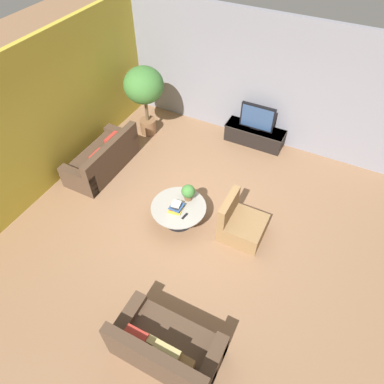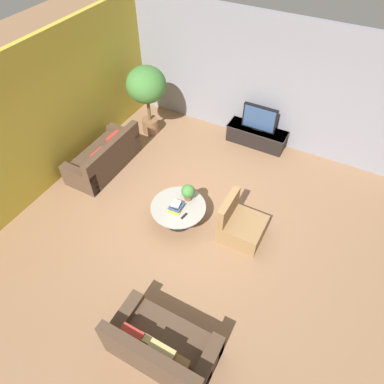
{
  "view_description": "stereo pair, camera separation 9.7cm",
  "coord_description": "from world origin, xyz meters",
  "px_view_note": "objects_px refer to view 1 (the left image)",
  "views": [
    {
      "loc": [
        1.98,
        -3.87,
        5.45
      ],
      "look_at": [
        -0.11,
        0.24,
        0.55
      ],
      "focal_mm": 32.0,
      "sensor_mm": 36.0,
      "label": 1
    },
    {
      "loc": [
        2.06,
        -3.82,
        5.45
      ],
      "look_at": [
        -0.11,
        0.24,
        0.55
      ],
      "focal_mm": 32.0,
      "sensor_mm": 36.0,
      "label": 2
    }
  ],
  "objects_px": {
    "couch_by_wall": "(103,159)",
    "potted_plant_tabletop": "(188,192)",
    "armchair_wicker": "(240,224)",
    "potted_palm_tall": "(144,89)",
    "coffee_table": "(179,211)",
    "television": "(257,117)",
    "media_console": "(254,135)",
    "couch_near_entry": "(166,348)"
  },
  "relations": [
    {
      "from": "couch_by_wall",
      "to": "potted_plant_tabletop",
      "type": "relative_size",
      "value": 5.22
    },
    {
      "from": "armchair_wicker",
      "to": "potted_palm_tall",
      "type": "relative_size",
      "value": 0.48
    },
    {
      "from": "coffee_table",
      "to": "armchair_wicker",
      "type": "distance_m",
      "value": 1.23
    },
    {
      "from": "television",
      "to": "potted_plant_tabletop",
      "type": "distance_m",
      "value": 2.82
    },
    {
      "from": "media_console",
      "to": "couch_near_entry",
      "type": "distance_m",
      "value": 5.45
    },
    {
      "from": "couch_by_wall",
      "to": "potted_plant_tabletop",
      "type": "xyz_separation_m",
      "value": [
        2.35,
        -0.31,
        0.33
      ]
    },
    {
      "from": "couch_by_wall",
      "to": "potted_plant_tabletop",
      "type": "bearing_deg",
      "value": 82.41
    },
    {
      "from": "television",
      "to": "armchair_wicker",
      "type": "height_order",
      "value": "television"
    },
    {
      "from": "television",
      "to": "armchair_wicker",
      "type": "xyz_separation_m",
      "value": [
        0.72,
        -2.8,
        -0.48
      ]
    },
    {
      "from": "media_console",
      "to": "armchair_wicker",
      "type": "relative_size",
      "value": 1.7
    },
    {
      "from": "couch_by_wall",
      "to": "potted_palm_tall",
      "type": "xyz_separation_m",
      "value": [
        0.17,
        1.65,
        0.97
      ]
    },
    {
      "from": "television",
      "to": "couch_by_wall",
      "type": "distance_m",
      "value": 3.73
    },
    {
      "from": "media_console",
      "to": "potted_palm_tall",
      "type": "bearing_deg",
      "value": -162.19
    },
    {
      "from": "couch_near_entry",
      "to": "armchair_wicker",
      "type": "bearing_deg",
      "value": -92.97
    },
    {
      "from": "television",
      "to": "armchair_wicker",
      "type": "distance_m",
      "value": 2.93
    },
    {
      "from": "armchair_wicker",
      "to": "potted_plant_tabletop",
      "type": "distance_m",
      "value": 1.18
    },
    {
      "from": "potted_plant_tabletop",
      "to": "television",
      "type": "bearing_deg",
      "value": 81.71
    },
    {
      "from": "media_console",
      "to": "couch_near_entry",
      "type": "height_order",
      "value": "couch_near_entry"
    },
    {
      "from": "coffee_table",
      "to": "potted_plant_tabletop",
      "type": "bearing_deg",
      "value": 75.11
    },
    {
      "from": "media_console",
      "to": "television",
      "type": "xyz_separation_m",
      "value": [
        0.0,
        -0.0,
        0.52
      ]
    },
    {
      "from": "armchair_wicker",
      "to": "potted_palm_tall",
      "type": "distance_m",
      "value": 3.98
    },
    {
      "from": "media_console",
      "to": "potted_palm_tall",
      "type": "relative_size",
      "value": 0.82
    },
    {
      "from": "couch_by_wall",
      "to": "armchair_wicker",
      "type": "bearing_deg",
      "value": 84.61
    },
    {
      "from": "media_console",
      "to": "television",
      "type": "distance_m",
      "value": 0.52
    },
    {
      "from": "couch_by_wall",
      "to": "potted_palm_tall",
      "type": "height_order",
      "value": "potted_palm_tall"
    },
    {
      "from": "coffee_table",
      "to": "potted_plant_tabletop",
      "type": "xyz_separation_m",
      "value": [
        0.07,
        0.27,
        0.32
      ]
    },
    {
      "from": "potted_plant_tabletop",
      "to": "potted_palm_tall",
      "type": "bearing_deg",
      "value": 138.06
    },
    {
      "from": "television",
      "to": "coffee_table",
      "type": "xyz_separation_m",
      "value": [
        -0.48,
        -3.06,
        -0.46
      ]
    },
    {
      "from": "coffee_table",
      "to": "potted_plant_tabletop",
      "type": "relative_size",
      "value": 3.12
    },
    {
      "from": "couch_near_entry",
      "to": "potted_palm_tall",
      "type": "height_order",
      "value": "potted_palm_tall"
    },
    {
      "from": "television",
      "to": "couch_by_wall",
      "type": "xyz_separation_m",
      "value": [
        -2.76,
        -2.48,
        -0.47
      ]
    },
    {
      "from": "couch_by_wall",
      "to": "potted_palm_tall",
      "type": "bearing_deg",
      "value": 174.07
    },
    {
      "from": "couch_by_wall",
      "to": "television",
      "type": "bearing_deg",
      "value": 131.91
    },
    {
      "from": "couch_near_entry",
      "to": "potted_plant_tabletop",
      "type": "relative_size",
      "value": 4.55
    },
    {
      "from": "television",
      "to": "coffee_table",
      "type": "relative_size",
      "value": 0.76
    },
    {
      "from": "television",
      "to": "coffee_table",
      "type": "bearing_deg",
      "value": -98.9
    },
    {
      "from": "potted_plant_tabletop",
      "to": "couch_near_entry",
      "type": "bearing_deg",
      "value": -69.33
    },
    {
      "from": "couch_near_entry",
      "to": "potted_palm_tall",
      "type": "distance_m",
      "value": 5.66
    },
    {
      "from": "coffee_table",
      "to": "potted_palm_tall",
      "type": "bearing_deg",
      "value": 133.34
    },
    {
      "from": "armchair_wicker",
      "to": "couch_by_wall",
      "type": "bearing_deg",
      "value": 84.61
    },
    {
      "from": "potted_plant_tabletop",
      "to": "media_console",
      "type": "bearing_deg",
      "value": 81.71
    },
    {
      "from": "media_console",
      "to": "potted_plant_tabletop",
      "type": "height_order",
      "value": "potted_plant_tabletop"
    }
  ]
}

